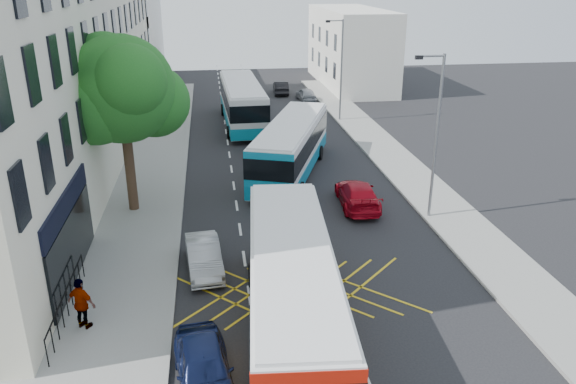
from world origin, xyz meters
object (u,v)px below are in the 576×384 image
object	(u,v)px
bus_far	(242,102)
pedestrian_far	(82,304)
bus_mid	(291,147)
distant_car_grey	(251,90)
parked_car_blue	(204,369)
distant_car_dark	(281,87)
distant_car_silver	(306,94)
lamp_far	(340,65)
red_hatchback	(358,194)
bus_near	(292,290)
street_tree	(121,91)
lamp_near	(435,129)
parked_car_silver	(204,256)

from	to	relation	value
bus_far	pedestrian_far	xyz separation A→B (m)	(-7.23, -27.47, -0.73)
bus_mid	distant_car_grey	size ratio (longest dim) A/B	2.74
parked_car_blue	distant_car_dark	bearing A→B (deg)	72.79
distant_car_silver	distant_car_grey	bearing A→B (deg)	-33.91
lamp_far	bus_far	distance (m)	8.43
lamp_far	red_hatchback	distance (m)	18.67
bus_far	distant_car_dark	xyz separation A→B (m)	(4.63, 11.83, -1.17)
lamp_far	bus_far	bearing A→B (deg)	-179.84
red_hatchback	bus_near	bearing A→B (deg)	68.16
street_tree	lamp_far	xyz separation A→B (m)	(14.71, 17.03, -1.68)
parked_car_blue	red_hatchback	world-z (taller)	parked_car_blue
bus_near	distant_car_grey	size ratio (longest dim) A/B	2.79
bus_near	distant_car_silver	distance (m)	37.60
red_hatchback	distant_car_grey	bearing A→B (deg)	-79.99
lamp_far	distant_car_silver	bearing A→B (deg)	99.04
bus_mid	distant_car_silver	world-z (taller)	bus_mid
lamp_near	bus_far	size ratio (longest dim) A/B	0.65
red_hatchback	distant_car_grey	world-z (taller)	red_hatchback
parked_car_blue	parked_car_silver	distance (m)	7.19
parked_car_silver	distant_car_grey	size ratio (longest dim) A/B	0.89
pedestrian_far	bus_far	bearing A→B (deg)	-75.18
lamp_far	distant_car_silver	xyz separation A→B (m)	(-1.32, 8.31, -4.00)
parked_car_blue	distant_car_silver	bearing A→B (deg)	69.11
parked_car_silver	distant_car_silver	world-z (taller)	parked_car_silver
bus_far	parked_car_silver	bearing A→B (deg)	-99.13
distant_car_dark	distant_car_grey	bearing A→B (deg)	12.27
bus_near	parked_car_blue	size ratio (longest dim) A/B	2.95
lamp_near	pedestrian_far	world-z (taller)	lamp_near
lamp_far	pedestrian_far	distance (m)	31.60
parked_car_silver	distant_car_grey	xyz separation A→B (m)	(4.74, 35.07, -0.04)
red_hatchback	distant_car_silver	bearing A→B (deg)	-90.19
red_hatchback	distant_car_dark	bearing A→B (deg)	-85.90
parked_car_blue	distant_car_dark	xyz separation A→B (m)	(7.77, 42.75, -0.04)
lamp_near	red_hatchback	distance (m)	5.39
distant_car_grey	pedestrian_far	bearing A→B (deg)	-104.86
parked_car_silver	red_hatchback	xyz separation A→B (m)	(8.02, 5.76, 0.04)
distant_car_dark	parked_car_silver	bearing A→B (deg)	80.68
red_hatchback	pedestrian_far	distance (m)	15.40
bus_far	red_hatchback	bearing A→B (deg)	-76.39
bus_far	distant_car_silver	xyz separation A→B (m)	(6.63, 8.33, -1.21)
bus_far	distant_car_grey	size ratio (longest dim) A/B	2.88
street_tree	pedestrian_far	world-z (taller)	street_tree
lamp_far	distant_car_grey	distance (m)	13.59
bus_near	distant_car_dark	distance (m)	40.76
lamp_near	distant_car_dark	distance (m)	32.23
lamp_near	pedestrian_far	xyz separation A→B (m)	(-15.19, -7.49, -3.52)
parked_car_blue	parked_car_silver	xyz separation A→B (m)	(0.00, 7.19, -0.06)
bus_mid	parked_car_silver	size ratio (longest dim) A/B	3.06
bus_far	pedestrian_far	world-z (taller)	bus_far
parked_car_silver	bus_mid	bearing A→B (deg)	59.74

